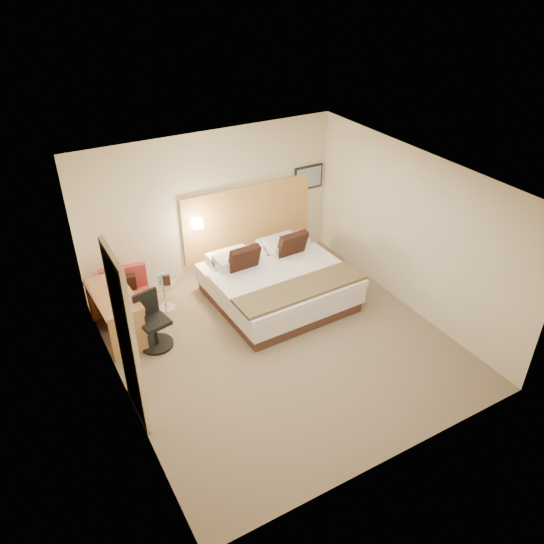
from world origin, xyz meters
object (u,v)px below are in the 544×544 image
desk_chair (153,325)px  bed (277,283)px  lounge_chair (128,298)px  desk (115,302)px  side_table (165,294)px

desk_chair → bed: bearing=3.1°
lounge_chair → desk: lounge_chair is taller
side_table → desk_chair: 0.97m
lounge_chair → bed: bearing=-20.3°
side_table → desk_chair: size_ratio=0.64×
desk → lounge_chair: bearing=59.1°
side_table → desk: bearing=-159.1°
side_table → desk: desk is taller
side_table → desk: size_ratio=0.44×
side_table → desk: 1.00m
bed → side_table: size_ratio=3.95×
lounge_chair → desk: 0.65m
desk_chair → side_table: bearing=60.4°
bed → desk: 2.69m
lounge_chair → desk_chair: 1.00m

